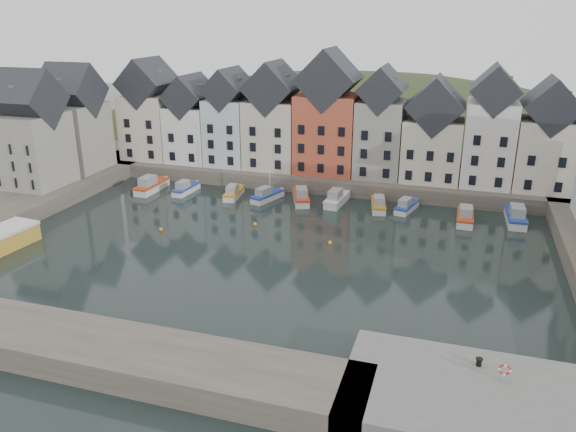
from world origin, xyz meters
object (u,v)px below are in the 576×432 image
at_px(boat_a, 151,186).
at_px(boat_d, 267,195).
at_px(life_ring_post, 505,370).
at_px(mooring_bollard, 479,362).

height_order(boat_a, boat_d, boat_d).
xyz_separation_m(boat_d, life_ring_post, (28.83, -36.01, 2.16)).
height_order(mooring_bollard, life_ring_post, life_ring_post).
bearing_deg(mooring_bollard, boat_a, 142.97).
relative_size(boat_d, life_ring_post, 8.37).
distance_m(boat_a, boat_d, 17.35).
xyz_separation_m(boat_a, mooring_bollard, (44.66, -33.69, 1.53)).
xyz_separation_m(boat_a, life_ring_post, (46.15, -35.02, 2.08)).
distance_m(boat_d, life_ring_post, 46.17).
height_order(boat_a, mooring_bollard, mooring_bollard).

